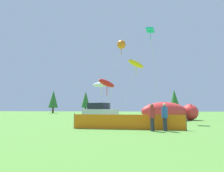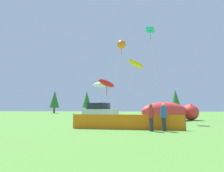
# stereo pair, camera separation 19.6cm
# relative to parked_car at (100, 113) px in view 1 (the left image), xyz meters

# --- Properties ---
(ground_plane) EXTENTS (120.00, 120.00, 0.00)m
(ground_plane) POSITION_rel_parked_car_xyz_m (2.91, -3.52, -1.04)
(ground_plane) COLOR #548C38
(parked_car) EXTENTS (4.33, 3.13, 2.14)m
(parked_car) POSITION_rel_parked_car_xyz_m (0.00, 0.00, 0.00)
(parked_car) COLOR #B7BCC1
(parked_car) RESTS_ON ground
(folding_chair) EXTENTS (0.72, 0.72, 0.91)m
(folding_chair) POSITION_rel_parked_car_xyz_m (4.41, -2.92, -0.51)
(folding_chair) COLOR black
(folding_chair) RESTS_ON ground
(inflatable_cat) EXTENTS (7.86, 5.08, 2.27)m
(inflatable_cat) POSITION_rel_parked_car_xyz_m (8.33, 2.03, 0.01)
(inflatable_cat) COLOR red
(inflatable_cat) RESTS_ON ground
(safety_fence) EXTENTS (8.30, 0.49, 1.19)m
(safety_fence) POSITION_rel_parked_car_xyz_m (3.25, -7.03, -0.50)
(safety_fence) COLOR orange
(safety_fence) RESTS_ON ground
(spectator_in_white_shirt) EXTENTS (0.41, 0.41, 1.89)m
(spectator_in_white_shirt) POSITION_rel_parked_car_xyz_m (5.82, -7.72, -0.01)
(spectator_in_white_shirt) COLOR #2D2D38
(spectator_in_white_shirt) RESTS_ON ground
(spectator_in_black_shirt) EXTENTS (0.40, 0.40, 1.85)m
(spectator_in_black_shirt) POSITION_rel_parked_car_xyz_m (4.95, -7.84, -0.03)
(spectator_in_black_shirt) COLOR #2D2D38
(spectator_in_black_shirt) RESTS_ON ground
(kite_white_ghost) EXTENTS (2.78, 2.62, 4.69)m
(kite_white_ghost) POSITION_rel_parked_car_xyz_m (0.19, -0.35, 3.24)
(kite_white_ghost) COLOR silver
(kite_white_ghost) RESTS_ON ground
(kite_yellow_hero) EXTENTS (3.08, 2.00, 7.32)m
(kite_yellow_hero) POSITION_rel_parked_car_xyz_m (4.25, 0.01, 5.66)
(kite_yellow_hero) COLOR silver
(kite_yellow_hero) RESTS_ON ground
(kite_orange_flower) EXTENTS (2.78, 2.53, 9.83)m
(kite_orange_flower) POSITION_rel_parked_car_xyz_m (2.52, 0.41, 8.23)
(kite_orange_flower) COLOR silver
(kite_orange_flower) RESTS_ON ground
(kite_teal_diamond) EXTENTS (1.80, 2.96, 11.18)m
(kite_teal_diamond) POSITION_rel_parked_car_xyz_m (6.04, 0.24, 9.60)
(kite_teal_diamond) COLOR silver
(kite_teal_diamond) RESTS_ON ground
(kite_red_lizard) EXTENTS (1.92, 2.94, 4.68)m
(kite_red_lizard) POSITION_rel_parked_car_xyz_m (1.07, -1.97, 3.11)
(kite_red_lizard) COLOR silver
(kite_red_lizard) RESTS_ON ground
(horizon_tree_east) EXTENTS (2.83, 2.83, 6.74)m
(horizon_tree_east) POSITION_rel_parked_car_xyz_m (-19.19, 30.17, 3.10)
(horizon_tree_east) COLOR brown
(horizon_tree_east) RESTS_ON ground
(horizon_tree_west) EXTENTS (2.90, 2.90, 6.92)m
(horizon_tree_west) POSITION_rel_parked_car_xyz_m (-10.74, 35.85, 3.21)
(horizon_tree_west) COLOR brown
(horizon_tree_west) RESTS_ON ground
(horizon_tree_mid) EXTENTS (2.58, 2.58, 6.16)m
(horizon_tree_mid) POSITION_rel_parked_car_xyz_m (14.86, 25.47, 2.75)
(horizon_tree_mid) COLOR brown
(horizon_tree_mid) RESTS_ON ground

